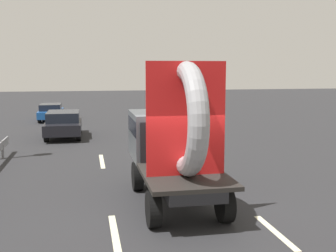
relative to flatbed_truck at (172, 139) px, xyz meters
name	(u,v)px	position (x,y,z in m)	size (l,w,h in m)	color
ground_plane	(183,210)	(0.09, -0.97, -1.69)	(120.00, 120.00, 0.00)	#28282B
flatbed_truck	(172,139)	(0.00, 0.00, 0.00)	(2.02, 4.98, 3.76)	black
distant_sedan	(64,123)	(-3.50, 11.41, -0.96)	(1.81, 4.21, 1.37)	black
lane_dash_left_near	(116,238)	(-1.75, -2.47, -1.69)	(2.79, 0.16, 0.01)	beige
lane_dash_left_far	(102,161)	(-1.75, 5.15, -1.69)	(2.48, 0.16, 0.01)	beige
lane_dash_right_near	(275,232)	(1.75, -2.81, -1.69)	(2.04, 0.16, 0.01)	beige
lane_dash_right_far	(185,154)	(1.75, 5.85, -1.69)	(2.37, 0.16, 0.01)	beige
oncoming_car	(51,112)	(-4.74, 18.89, -1.06)	(1.55, 3.62, 1.18)	black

